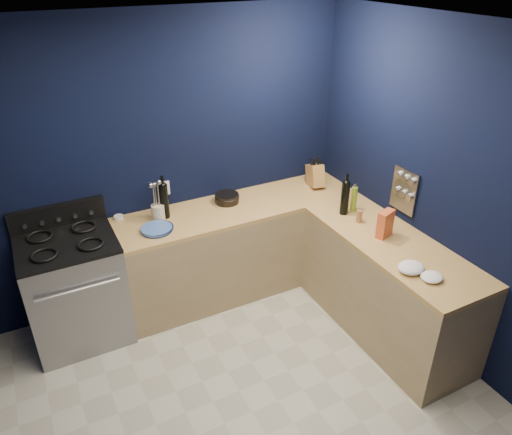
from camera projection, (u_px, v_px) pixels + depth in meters
floor at (252, 413)px, 3.53m from camera, size 3.50×3.50×0.02m
ceiling at (250, 36)px, 2.27m from camera, size 3.50×3.50×0.02m
wall_back at (162, 165)px, 4.27m from camera, size 3.50×0.02×2.60m
wall_right at (460, 204)px, 3.61m from camera, size 0.02×3.50×2.60m
cab_back at (240, 248)px, 4.68m from camera, size 2.30×0.63×0.86m
top_back at (239, 207)px, 4.46m from camera, size 2.30×0.63×0.04m
cab_right at (386, 289)px, 4.12m from camera, size 0.63×1.67×0.86m
top_right at (393, 244)px, 3.90m from camera, size 0.63×1.67×0.04m
gas_range at (76, 291)px, 4.04m from camera, size 0.76×0.66×0.92m
oven_door at (83, 314)px, 3.80m from camera, size 0.59×0.02×0.42m
cooktop at (66, 243)px, 3.81m from camera, size 0.76×0.66×0.03m
backguard at (58, 216)px, 3.99m from camera, size 0.76×0.06×0.20m
spice_panel at (404, 191)px, 4.08m from camera, size 0.02×0.28×0.38m
wall_outlet at (165, 188)px, 4.36m from camera, size 0.09×0.02×0.13m
plate_stack at (157, 229)px, 4.04m from camera, size 0.28×0.28×0.03m
ramekin at (119, 217)px, 4.22m from camera, size 0.09×0.09×0.03m
utensil_crock at (158, 212)px, 4.18m from camera, size 0.13×0.13×0.14m
wine_bottle_back at (164, 201)px, 4.18m from camera, size 0.10×0.10×0.31m
lemon_basket at (227, 198)px, 4.49m from camera, size 0.25×0.25×0.08m
knife_block at (315, 176)px, 4.77m from camera, size 0.17×0.28×0.27m
wine_bottle_right at (345, 198)px, 4.24m from camera, size 0.09×0.09×0.30m
oil_bottle at (354, 199)px, 4.31m from camera, size 0.07×0.07×0.23m
spice_jar_near at (359, 216)px, 4.16m from camera, size 0.06×0.06×0.11m
spice_jar_far at (386, 230)px, 3.98m from camera, size 0.05×0.05×0.09m
crouton_bag at (385, 224)px, 3.92m from camera, size 0.17×0.12×0.23m
towel_front at (411, 268)px, 3.52m from camera, size 0.22×0.20×0.07m
towel_end at (432, 277)px, 3.43m from camera, size 0.18×0.16×0.05m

